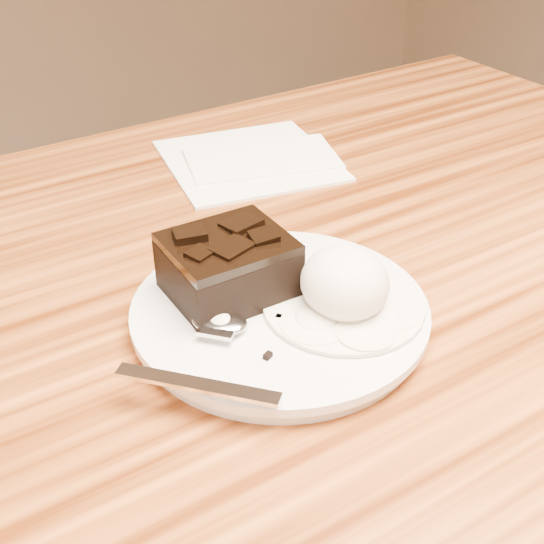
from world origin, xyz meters
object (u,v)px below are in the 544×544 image
ice_cream_scoop (345,283)px  spoon (220,324)px  plate (280,316)px  brownie (228,270)px  napkin (249,159)px

ice_cream_scoop → spoon: ice_cream_scoop is taller
plate → brownie: 0.05m
ice_cream_scoop → spoon: 0.09m
ice_cream_scoop → spoon: size_ratio=0.41×
napkin → brownie: bearing=-124.7°
brownie → ice_cream_scoop: ice_cream_scoop is taller
spoon → ice_cream_scoop: bearing=-58.3°
napkin → ice_cream_scoop: bearing=-108.5°
plate → spoon: size_ratio=1.36×
brownie → ice_cream_scoop: 0.08m
brownie → spoon: size_ratio=0.53×
plate → brownie: brownie is taller
brownie → plate: bearing=-57.5°
plate → spoon: 0.05m
spoon → napkin: (0.18, 0.25, -0.02)m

